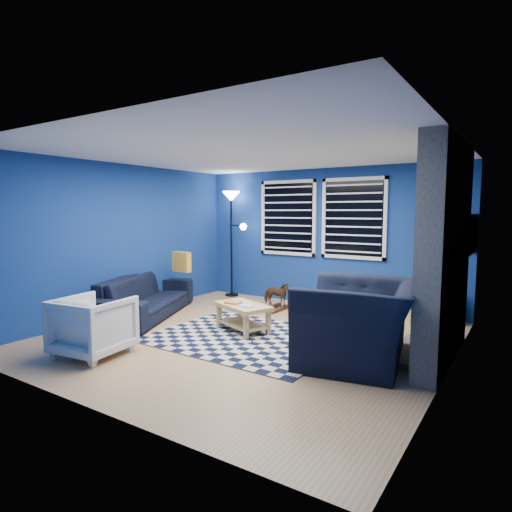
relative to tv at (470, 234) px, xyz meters
The scene contains 18 objects.
floor 3.46m from the tv, 140.73° to the right, with size 5.00×5.00×0.00m, color tan.
ceiling 3.35m from the tv, 140.73° to the right, with size 5.00×5.00×0.00m, color white.
wall_back 2.50m from the tv, 168.45° to the left, with size 5.00×5.00×0.00m, color navy.
wall_left 5.34m from the tv, 157.98° to the right, with size 5.00×5.00×0.00m, color navy.
wall_right 2.01m from the tv, 88.45° to the right, with size 5.00×5.00×0.00m, color navy.
fireplace 1.52m from the tv, 93.32° to the right, with size 0.65×2.00×2.50m.
window_left 3.24m from the tv, behind, with size 1.17×0.06×1.42m.
window_right 1.96m from the tv, 166.32° to the left, with size 1.17×0.06×1.42m.
tv is the anchor object (origin of this frame).
rug 3.46m from the tv, 140.34° to the right, with size 2.50×2.00×0.02m, color black.
sofa 5.05m from the tv, 157.11° to the right, with size 0.89×2.29×0.67m, color black.
armchair_big 2.45m from the tv, 112.86° to the right, with size 1.24×1.42×0.93m, color black.
armchair_bent 5.20m from the tv, 135.23° to the right, with size 0.77×0.79×0.72m, color gray.
rocking_horse 3.20m from the tv, behind, with size 0.51×0.23×0.43m, color #4E3219.
coffee_table 3.41m from the tv, 146.28° to the right, with size 0.96×0.76×0.42m.
cabinet 1.26m from the tv, 154.77° to the left, with size 0.79×0.66×0.65m.
floor_lamp 4.37m from the tv, behind, with size 0.58×0.36×2.12m.
throw_pillow 4.59m from the tv, 164.73° to the right, with size 0.37×0.11×0.35m, color gold.
Camera 1 is at (3.19, -4.73, 1.73)m, focal length 30.00 mm.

